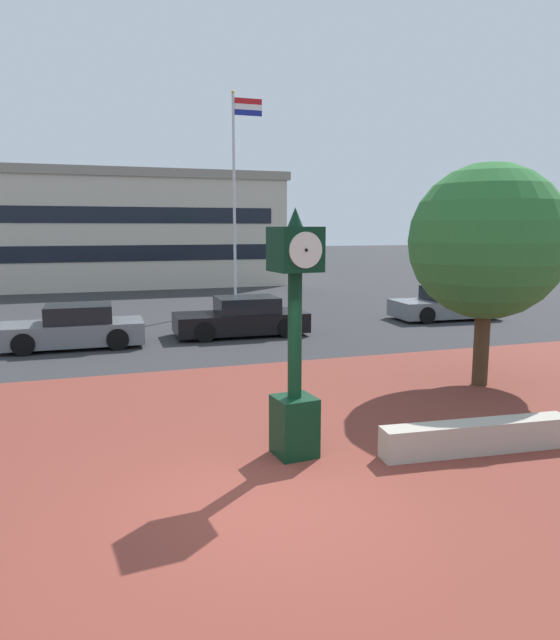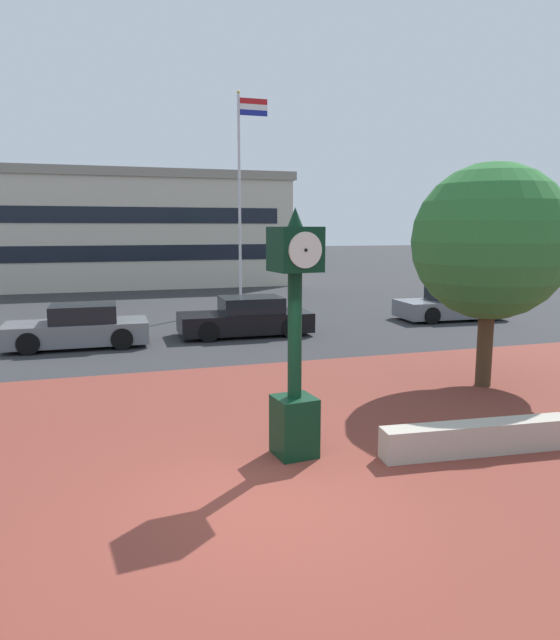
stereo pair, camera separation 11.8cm
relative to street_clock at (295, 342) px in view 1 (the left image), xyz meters
The scene contains 10 objects.
ground_plane 2.55m from the street_clock, 122.88° to the right, with size 200.00×200.00×0.00m, color #2D2D30.
plaza_brick_paving 2.08m from the street_clock, 163.71° to the left, with size 44.00×11.55×0.01m, color brown.
planter_wall 3.31m from the street_clock, 15.72° to the right, with size 3.20×0.40×0.50m, color #ADA393.
street_clock is the anchor object (origin of this frame).
plaza_tree 6.33m from the street_clock, 25.63° to the left, with size 3.68×3.42×4.95m.
car_street_near 10.41m from the street_clock, 80.19° to the left, with size 4.38×1.94×1.28m.
car_street_far 10.51m from the street_clock, 109.63° to the left, with size 4.13×1.85×1.28m.
car_street_distant 15.11m from the street_clock, 47.24° to the left, with size 4.19×2.10×1.28m.
flagpole_primary 17.17m from the street_clock, 79.18° to the left, with size 1.33×0.14×9.25m.
civic_building 31.33m from the street_clock, 92.99° to the left, with size 20.64×11.93×6.88m.
Camera 1 is at (-1.91, -6.60, 3.54)m, focal length 32.19 mm.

